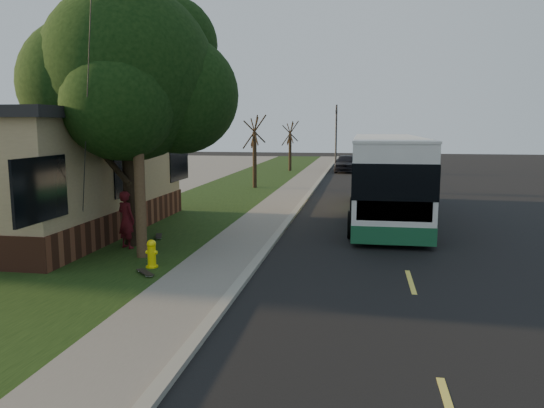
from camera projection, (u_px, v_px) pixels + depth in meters
The scene contains 17 objects.
ground at pixel (249, 274), 13.47m from camera, with size 120.00×120.00×0.00m, color black.
road at pixel (390, 214), 22.56m from camera, with size 8.00×80.00×0.01m, color black.
curb at pixel (297, 210), 23.22m from camera, with size 0.25×80.00×0.12m, color gray.
sidewalk at pixel (274, 210), 23.38m from camera, with size 2.00×80.00×0.08m, color slate.
grass_verge at pixel (198, 208), 23.96m from camera, with size 5.00×80.00×0.07m, color black.
fire_hydrant at pixel (152, 254), 13.84m from camera, with size 0.32×0.32×0.74m.
utility_pole at pixel (136, 93), 14.30m from camera, with size 2.86×3.21×9.07m.
leafy_tree at pixel (131, 78), 15.98m from camera, with size 6.30×6.00×7.80m.
bare_tree_near at pixel (255, 153), 31.28m from camera, with size 1.38×1.21×4.31m.
bare_tree_far at pixel (290, 147), 42.93m from camera, with size 1.38×1.21×4.03m.
traffic_signal at pixel (336, 132), 46.08m from camera, with size 0.18×0.22×5.50m.
transit_bus at pixel (386, 175), 21.62m from camera, with size 2.81×12.17×3.29m.
skateboarder at pixel (126, 220), 15.94m from camera, with size 0.64×0.42×1.74m, color #4B0F15.
skateboard_main at pixel (159, 236), 17.54m from camera, with size 0.43×0.77×0.07m.
skateboard_spare at pixel (145, 272), 13.20m from camera, with size 0.66×0.66×0.07m.
dumpster at pixel (20, 212), 18.73m from camera, with size 1.74×1.50×1.34m.
distant_car at pixel (346, 163), 42.84m from camera, with size 1.69×4.19×1.43m, color black.
Camera 1 is at (2.76, -12.78, 3.77)m, focal length 35.00 mm.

